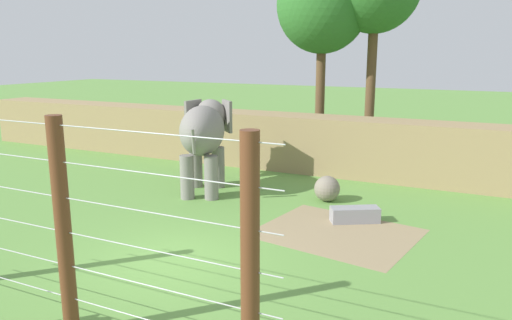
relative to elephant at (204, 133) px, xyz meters
name	(u,v)px	position (x,y,z in m)	size (l,w,h in m)	color
ground_plane	(170,262)	(2.52, -5.68, -2.07)	(120.00, 120.00, 0.00)	#609342
dirt_patch	(337,233)	(5.52, -2.11, -2.07)	(4.06, 3.36, 0.01)	#937F5B
embankment_wall	(314,144)	(2.52, 4.50, -0.93)	(36.00, 1.80, 2.29)	#997F56
elephant	(204,133)	(0.00, 0.00, 0.00)	(2.57, 3.99, 3.12)	gray
enrichment_ball	(327,189)	(4.35, 0.61, -1.64)	(0.85, 0.85, 0.85)	gray
cable_fence	(56,228)	(2.60, -8.95, -0.13)	(8.49, 0.27, 3.87)	brown
feed_trough	(355,215)	(5.72, -1.01, -1.85)	(1.46, 1.14, 0.44)	gray
tree_left_of_centre	(323,6)	(1.53, 8.02, 4.85)	(4.22, 4.22, 9.19)	brown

